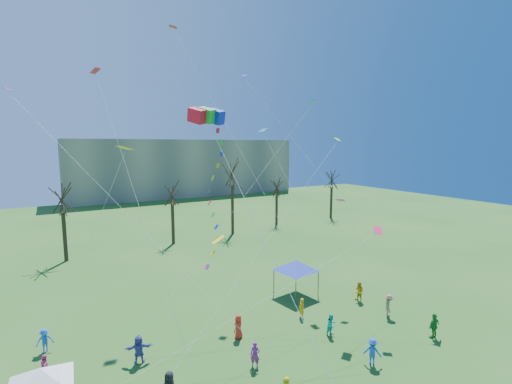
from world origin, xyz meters
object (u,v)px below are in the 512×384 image
distant_building (185,167)px  canopy_tent_blue (296,265)px  big_box_kite (219,199)px  canopy_tent_white (40,377)px

distant_building → canopy_tent_blue: 70.59m
distant_building → canopy_tent_blue: distant_building is taller
big_box_kite → canopy_tent_white: big_box_kite is taller
distant_building → big_box_kite: (-23.83, -75.49, 3.01)m
distant_building → canopy_tent_white: distant_building is taller
distant_building → canopy_tent_white: 82.47m
canopy_tent_white → canopy_tent_blue: 20.79m
big_box_kite → canopy_tent_blue: (10.39, 6.35, -7.72)m
big_box_kite → canopy_tent_blue: 14.42m
distant_building → big_box_kite: 79.22m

